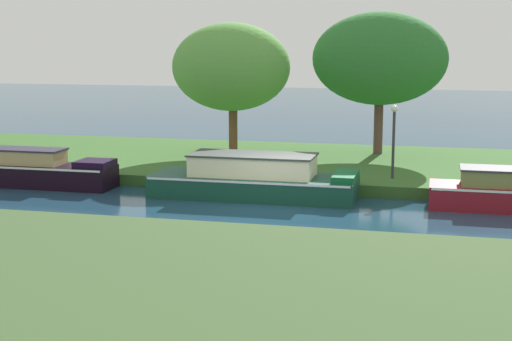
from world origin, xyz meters
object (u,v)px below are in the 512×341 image
at_px(black_cruiser, 18,169).
at_px(lamp_post, 394,132).
at_px(forest_barge, 255,179).
at_px(mooring_post_near, 233,164).
at_px(willow_tree_centre, 379,59).
at_px(willow_tree_left, 231,67).

distance_m(black_cruiser, lamp_post, 13.47).
xyz_separation_m(forest_barge, mooring_post_near, (-1.13, 1.35, 0.24)).
relative_size(willow_tree_centre, mooring_post_near, 6.68).
height_order(forest_barge, willow_tree_left, willow_tree_left).
height_order(willow_tree_left, lamp_post, willow_tree_left).
bearing_deg(mooring_post_near, lamp_post, 10.60).
bearing_deg(willow_tree_centre, willow_tree_left, -169.52).
bearing_deg(black_cruiser, lamp_post, 10.26).
distance_m(forest_barge, lamp_post, 5.19).
relative_size(lamp_post, mooring_post_near, 2.88).
bearing_deg(forest_barge, willow_tree_left, 111.80).
height_order(willow_tree_centre, lamp_post, willow_tree_centre).
relative_size(willow_tree_left, mooring_post_near, 6.19).
relative_size(black_cruiser, mooring_post_near, 8.01).
bearing_deg(willow_tree_centre, black_cruiser, -147.48).
xyz_separation_m(willow_tree_centre, lamp_post, (0.97, -5.40, -2.38)).
xyz_separation_m(forest_barge, black_cruiser, (-8.79, 0.00, -0.01)).
xyz_separation_m(willow_tree_left, lamp_post, (7.05, -4.27, -2.02)).
height_order(black_cruiser, lamp_post, lamp_post).
bearing_deg(mooring_post_near, willow_tree_centre, 54.74).
relative_size(forest_barge, willow_tree_centre, 1.15).
relative_size(forest_barge, willow_tree_left, 1.24).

